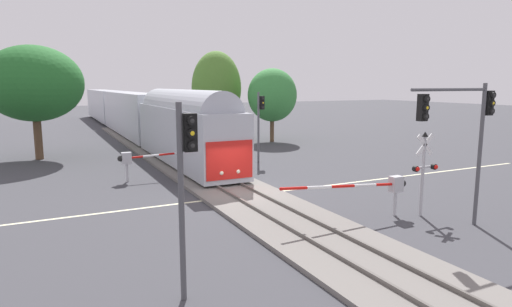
{
  "coord_description": "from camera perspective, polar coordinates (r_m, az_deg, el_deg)",
  "views": [
    {
      "loc": [
        -9.16,
        -20.42,
        5.83
      ],
      "look_at": [
        1.47,
        1.24,
        2.0
      ],
      "focal_mm": 30.59,
      "sensor_mm": 36.0,
      "label": 1
    }
  ],
  "objects": [
    {
      "name": "traffic_signal_far_side",
      "position": [
        32.6,
        0.56,
        5.0
      ],
      "size": [
        0.53,
        0.38,
        5.28
      ],
      "color": "#4C4C51",
      "rests_on": "ground"
    },
    {
      "name": "crossing_gate_far",
      "position": [
        27.4,
        -15.4,
        -0.6
      ],
      "size": [
        5.49,
        0.4,
        1.8
      ],
      "color": "#B7B7BC",
      "rests_on": "ground"
    },
    {
      "name": "crossing_signal_mast",
      "position": [
        20.56,
        21.11,
        -1.41
      ],
      "size": [
        1.36,
        0.44,
        3.8
      ],
      "color": "#B2B2B7",
      "rests_on": "ground"
    },
    {
      "name": "traffic_signal_near_right",
      "position": [
        19.04,
        25.6,
        3.93
      ],
      "size": [
        4.41,
        0.38,
        5.88
      ],
      "color": "#4C4C51",
      "rests_on": "ground"
    },
    {
      "name": "oak_behind_train",
      "position": [
        37.91,
        -27.04,
        8.13
      ],
      "size": [
        7.31,
        7.31,
        8.81
      ],
      "color": "brown",
      "rests_on": "ground"
    },
    {
      "name": "elm_centre_background",
      "position": [
        47.52,
        -5.19,
        8.52
      ],
      "size": [
        5.31,
        5.31,
        9.35
      ],
      "color": "brown",
      "rests_on": "ground"
    },
    {
      "name": "commuter_train",
      "position": [
        52.68,
        -16.16,
        5.29
      ],
      "size": [
        3.04,
        63.54,
        5.16
      ],
      "color": "#B2B7C1",
      "rests_on": "railway_track"
    },
    {
      "name": "crossing_gate_near",
      "position": [
        19.87,
        16.18,
        -4.08
      ],
      "size": [
        6.48,
        0.4,
        1.92
      ],
      "color": "#B7B7BC",
      "rests_on": "ground"
    },
    {
      "name": "ground_plane",
      "position": [
        23.12,
        -1.93,
        -5.59
      ],
      "size": [
        220.0,
        220.0,
        0.0
      ],
      "primitive_type": "plane",
      "color": "#3D3D42"
    },
    {
      "name": "road_centre_stripe",
      "position": [
        23.12,
        -1.93,
        -5.58
      ],
      "size": [
        44.0,
        0.2,
        0.01
      ],
      "color": "beige",
      "rests_on": "ground"
    },
    {
      "name": "oak_far_right",
      "position": [
        44.77,
        2.13,
        7.63
      ],
      "size": [
        5.02,
        5.02,
        7.45
      ],
      "color": "brown",
      "rests_on": "ground"
    },
    {
      "name": "traffic_signal_near_left",
      "position": [
        11.59,
        -9.17,
        -2.13
      ],
      "size": [
        0.53,
        0.38,
        5.39
      ],
      "color": "#4C4C51",
      "rests_on": "ground"
    },
    {
      "name": "railway_track",
      "position": [
        23.1,
        -1.93,
        -5.36
      ],
      "size": [
        4.4,
        80.0,
        0.32
      ],
      "color": "slate",
      "rests_on": "ground"
    }
  ]
}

